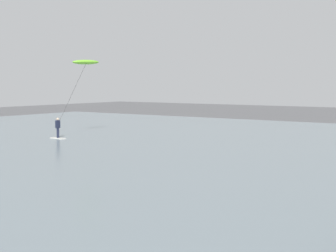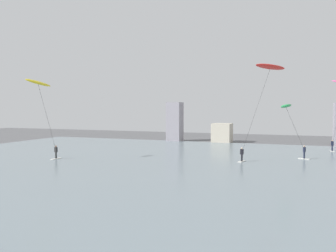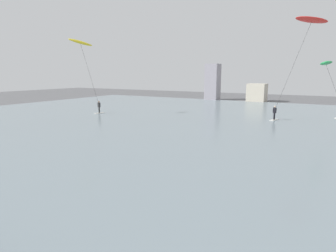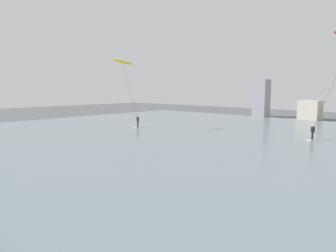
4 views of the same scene
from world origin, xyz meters
name	(u,v)px [view 1 (image 1 of 4)]	position (x,y,z in m)	size (l,w,h in m)	color
kitesurfer_lime	(82,72)	(16.57, 30.32, 5.38)	(3.69, 2.42, 6.33)	silver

